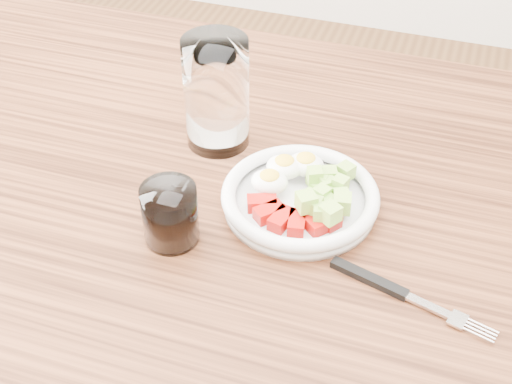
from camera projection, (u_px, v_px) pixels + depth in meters
dining_table at (261, 274)px, 0.93m from camera, size 1.50×0.90×0.77m
bowl at (300, 195)px, 0.87m from camera, size 0.19×0.19×0.05m
fork at (390, 288)px, 0.78m from camera, size 0.19×0.07×0.01m
water_glass at (217, 93)px, 0.94m from camera, size 0.09×0.09×0.15m
coffee_glass at (170, 215)px, 0.82m from camera, size 0.06×0.06×0.07m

